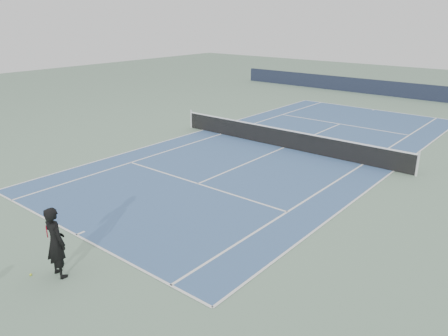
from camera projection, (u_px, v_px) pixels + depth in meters
The scene contains 6 objects.
ground at pixel (284, 148), 21.94m from camera, with size 80.00×80.00×0.00m, color gray.
court_surface at pixel (284, 148), 21.94m from camera, with size 10.97×23.77×0.01m, color #3B5C8C.
tennis_net at pixel (285, 138), 21.77m from camera, with size 12.90×0.10×1.07m.
windscreen_far at pixel (404, 90), 34.78m from camera, with size 30.00×0.25×1.20m, color black.
tennis_player at pixel (56, 242), 10.96m from camera, with size 0.83×0.56×1.91m.
tennis_ball at pixel (31, 275), 11.23m from camera, with size 0.07×0.07×0.07m, color #CBDF2D.
Camera 1 is at (10.98, -18.17, 6.38)m, focal length 35.00 mm.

